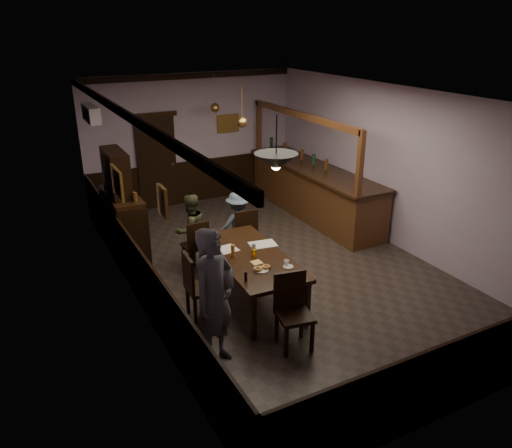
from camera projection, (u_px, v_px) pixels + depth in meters
room at (278, 187)px, 8.29m from camera, size 5.01×8.01×3.01m
dining_table at (250, 259)px, 7.61m from camera, size 1.10×2.24×0.75m
chair_far_left at (197, 243)px, 8.58m from camera, size 0.41×0.41×0.92m
chair_far_right at (244, 233)px, 8.91m from camera, size 0.46×0.46×1.00m
chair_near at (292, 307)px, 6.56m from camera, size 0.51×0.51×1.03m
chair_side at (197, 284)px, 7.13m from camera, size 0.47×0.47×1.03m
person_standing at (214, 299)px, 6.07m from camera, size 0.80×0.70×1.84m
person_seated_left at (191, 230)px, 8.75m from camera, size 0.74×0.64×1.30m
person_seated_right at (238, 224)px, 9.12m from camera, size 0.82×0.51×1.22m
newspaper_left at (224, 250)px, 7.74m from camera, size 0.45×0.34×0.01m
newspaper_right at (263, 244)px, 7.95m from camera, size 0.46×0.36×0.01m
napkin at (257, 262)px, 7.36m from camera, size 0.16×0.16×0.00m
saucer at (288, 267)px, 7.22m from camera, size 0.15×0.15×0.01m
coffee_cup at (287, 263)px, 7.25m from camera, size 0.08×0.08×0.07m
pastry_plate at (261, 270)px, 7.12m from camera, size 0.22×0.22×0.01m
pastry_ring_a at (258, 269)px, 7.09m from camera, size 0.13×0.13×0.04m
pastry_ring_b at (266, 267)px, 7.15m from camera, size 0.13×0.13×0.04m
soda_can at (254, 253)px, 7.50m from camera, size 0.07×0.07×0.12m
beer_glass at (233, 251)px, 7.49m from camera, size 0.06×0.06×0.20m
water_glass at (254, 248)px, 7.65m from camera, size 0.06×0.06×0.15m
pepper_mill at (246, 276)px, 6.81m from camera, size 0.04×0.04×0.14m
sideboard at (123, 213)px, 9.14m from camera, size 0.53×1.48×1.96m
bar_counter at (313, 190)px, 11.03m from camera, size 0.96×4.12×2.31m
door_back at (157, 163)px, 11.32m from camera, size 0.90×0.06×2.10m
ac_unit at (91, 114)px, 9.29m from camera, size 0.20×0.85×0.30m
picture_left_small at (163, 201)px, 5.68m from camera, size 0.04×0.28×0.36m
picture_left_large at (117, 183)px, 7.82m from camera, size 0.04×0.62×0.48m
picture_back at (228, 123)px, 11.81m from camera, size 0.55×0.04×0.42m
pendant_iron at (276, 162)px, 6.29m from camera, size 0.56×0.56×0.70m
pendant_brass_mid at (242, 122)px, 9.31m from camera, size 0.20×0.20×0.81m
pendant_brass_far at (215, 108)px, 10.83m from camera, size 0.20×0.20×0.81m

